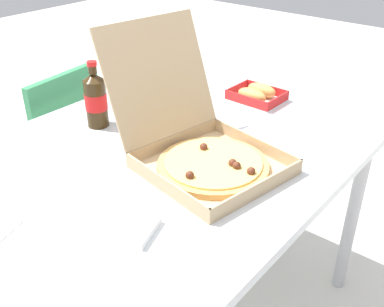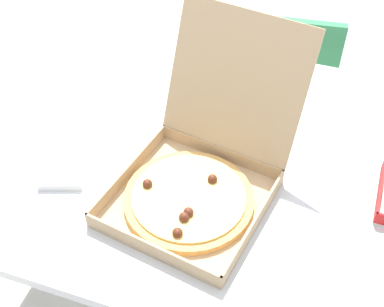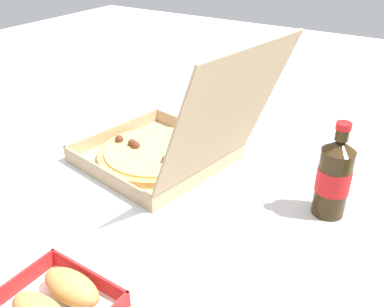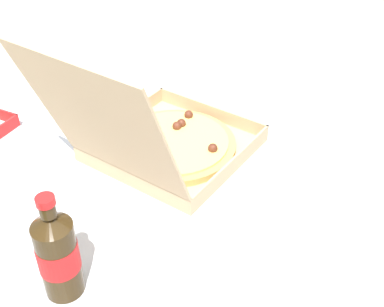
% 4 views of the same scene
% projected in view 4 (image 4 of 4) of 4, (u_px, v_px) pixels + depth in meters
% --- Properties ---
extents(dining_table, '(1.45, 1.00, 0.75)m').
position_uv_depth(dining_table, '(166.00, 224.00, 1.15)').
color(dining_table, silver).
rests_on(dining_table, ground_plane).
extents(pizza_box_open, '(0.43, 0.54, 0.37)m').
position_uv_depth(pizza_box_open, '(163.00, 142.00, 1.21)').
color(pizza_box_open, tan).
rests_on(pizza_box_open, dining_table).
extents(cola_bottle, '(0.07, 0.07, 0.22)m').
position_uv_depth(cola_bottle, '(58.00, 253.00, 0.86)').
color(cola_bottle, '#33230F').
rests_on(cola_bottle, dining_table).
extents(napkin_pile, '(0.14, 0.14, 0.02)m').
position_uv_depth(napkin_pile, '(305.00, 179.00, 1.16)').
color(napkin_pile, white).
rests_on(napkin_pile, dining_table).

